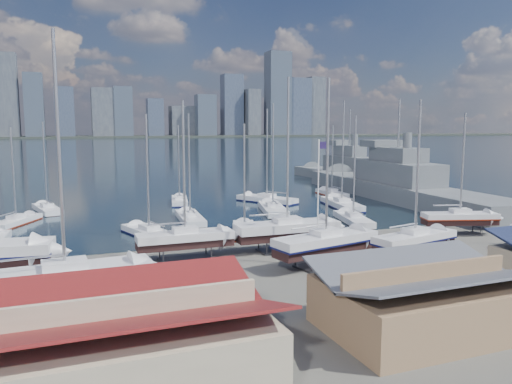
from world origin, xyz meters
name	(u,v)px	position (x,y,z in m)	size (l,w,h in m)	color
ground	(305,263)	(0.00, -10.00, 0.00)	(1400.00, 1400.00, 0.00)	#605E59
water	(94,146)	(0.00, 300.00, -0.15)	(1400.00, 600.00, 0.40)	#1B2D3F
far_shore	(80,137)	(0.00, 560.00, 1.10)	(1400.00, 80.00, 2.20)	#2D332D
skyline	(71,103)	(-7.83, 553.76, 39.09)	(639.14, 43.80, 107.69)	#475166
shed_red	(119,338)	(-18.00, -26.00, 2.32)	(14.70, 9.45, 4.51)	#BFB293
shed_grey	(426,295)	(0.00, -26.00, 2.15)	(12.60, 8.40, 4.17)	#8C6B4C
sailboat_cradle_1	(66,280)	(-20.27, -15.03, 2.19)	(11.65, 4.01, 18.32)	#2D2D33
sailboat_cradle_2	(185,239)	(-9.85, -4.99, 2.00)	(8.91, 2.62, 14.60)	#2D2D33
sailboat_cradle_3	(326,242)	(1.32, -11.39, 2.09)	(10.53, 4.87, 16.40)	#2D2D33
sailboat_cradle_4	(287,230)	(0.42, -5.20, 2.13)	(10.52, 3.22, 16.97)	#2D2D33
sailboat_cradle_5	(415,240)	(9.61, -13.08, 2.00)	(9.31, 4.34, 14.63)	#2D2D33
sailboat_cradle_6	(460,218)	(21.88, -5.67, 1.96)	(8.75, 4.79, 13.81)	#2D2D33
sailboat_moored_1	(16,222)	(-25.86, 19.28, 0.31)	(6.01, 8.72, 12.79)	black
sailboat_moored_2	(47,210)	(-22.43, 27.85, 0.32)	(4.50, 9.33, 13.58)	black
sailboat_moored_3	(149,234)	(-11.38, 6.02, 0.31)	(5.34, 9.91, 14.26)	black
sailboat_moored_4	(190,219)	(-4.93, 13.23, 0.32)	(3.55, 9.86, 14.59)	black
sailboat_moored_5	(180,202)	(-2.76, 29.09, 0.31)	(4.17, 9.09, 13.12)	black
sailboat_moored_6	(245,231)	(-0.89, 3.61, 0.31)	(4.99, 9.15, 13.19)	black
sailboat_moored_7	(273,210)	(7.84, 15.71, 0.32)	(5.60, 11.17, 16.24)	black
sailboat_moored_8	(267,201)	(10.76, 24.99, 0.31)	(8.00, 10.61, 15.84)	black
sailboat_moored_9	(353,220)	(14.47, 4.92, 0.32)	(4.88, 9.85, 14.33)	black
sailboat_moored_10	(342,206)	(19.44, 16.02, 0.31)	(5.21, 11.70, 16.91)	black
sailboat_moored_11	(332,194)	(24.84, 28.44, 0.31)	(2.91, 8.90, 13.14)	black
naval_ship_east	(396,190)	(32.72, 20.40, 1.67)	(11.50, 52.24, 18.66)	slate
naval_ship_west	(348,174)	(39.93, 47.31, 1.67)	(8.40, 39.56, 17.54)	slate
car_a	(234,304)	(-10.07, -19.68, 0.74)	(1.75, 4.35, 1.48)	gray
car_b	(381,289)	(0.61, -20.70, 0.80)	(1.70, 4.87, 1.61)	gray
car_c	(366,297)	(-1.04, -21.28, 0.65)	(2.15, 4.65, 1.29)	gray
car_d	(404,282)	(3.15, -19.98, 0.80)	(2.25, 5.53, 1.61)	gray
flagpole	(319,191)	(1.87, -8.95, 6.36)	(0.99, 0.12, 11.14)	white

